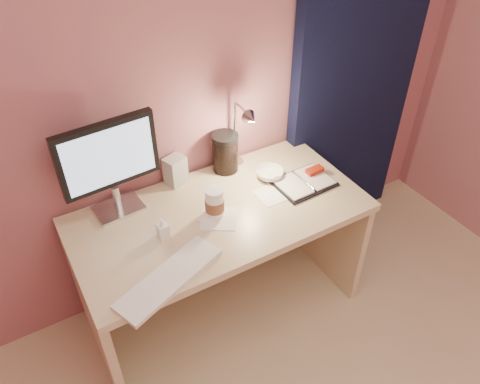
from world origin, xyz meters
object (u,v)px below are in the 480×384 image
bowl (270,174)px  product_box (175,170)px  keyboard (170,278)px  desk (214,236)px  desk_lamp (245,133)px  dark_jar (225,154)px  coffee_cup (215,203)px  monitor (109,160)px  planner (305,181)px  lotion_bottle (163,228)px

bowl → product_box: size_ratio=0.94×
keyboard → desk: bearing=21.0°
desk_lamp → dark_jar: bearing=134.7°
coffee_cup → product_box: bearing=100.1°
coffee_cup → product_box: 0.32m
monitor → bowl: bearing=-15.6°
planner → lotion_bottle: bearing=177.9°
bowl → dark_jar: size_ratio=0.75×
keyboard → coffee_cup: bearing=15.8°
bowl → dark_jar: (-0.16, 0.18, 0.07)m
keyboard → planner: size_ratio=1.64×
keyboard → coffee_cup: coffee_cup is taller
keyboard → coffee_cup: (0.35, 0.26, 0.06)m
lotion_bottle → planner: bearing=-0.3°
keyboard → dark_jar: size_ratio=2.58×
keyboard → planner: 0.89m
keyboard → product_box: product_box is taller
dark_jar → desk_lamp: size_ratio=0.48×
desk → dark_jar: dark_jar is taller
dark_jar → desk_lamp: 0.19m
coffee_cup → dark_jar: 0.36m
keyboard → planner: planner is taller
desk → monitor: bearing=156.2°
dark_jar → product_box: dark_jar is taller
keyboard → bowl: size_ratio=3.43×
coffee_cup → product_box: size_ratio=0.98×
monitor → desk_lamp: bearing=-8.7°
planner → lotion_bottle: (-0.77, 0.00, 0.04)m
monitor → keyboard: bearing=-90.7°
keyboard → desk_lamp: desk_lamp is taller
monitor → bowl: 0.82m
keyboard → monitor: bearing=72.5°
dark_jar → product_box: size_ratio=1.25×
monitor → dark_jar: monitor is taller
product_box → desk_lamp: bearing=-35.7°
planner → product_box: bearing=147.3°
monitor → coffee_cup: bearing=-38.8°
planner → desk_lamp: bearing=131.1°
planner → lotion_bottle: lotion_bottle is taller
coffee_cup → dark_jar: dark_jar is taller
product_box → desk_lamp: desk_lamp is taller
lotion_bottle → desk: bearing=18.1°
desk → coffee_cup: (-0.03, -0.08, 0.29)m
desk → bowl: bowl is taller
monitor → lotion_bottle: bearing=-72.4°
product_box → bowl: bearing=-44.1°
bowl → product_box: 0.48m
desk → product_box: 0.39m
keyboard → bowl: bowl is taller
bowl → coffee_cup: bearing=-163.8°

